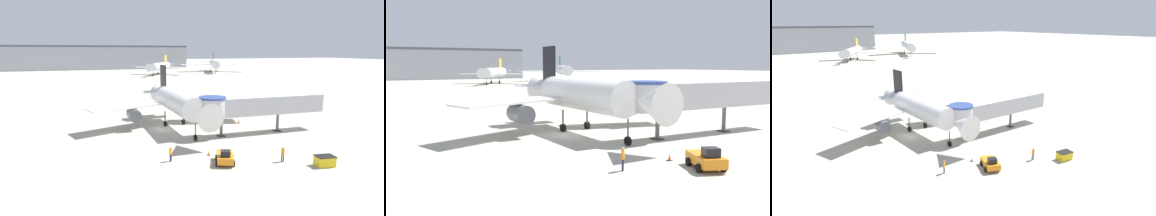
{
  "view_description": "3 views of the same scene",
  "coord_description": "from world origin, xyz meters",
  "views": [
    {
      "loc": [
        -10.36,
        -47.34,
        12.85
      ],
      "look_at": [
        5.87,
        1.31,
        2.99
      ],
      "focal_mm": 28.0,
      "sensor_mm": 36.0,
      "label": 1
    },
    {
      "loc": [
        -17.89,
        -36.84,
        7.82
      ],
      "look_at": [
        1.06,
        -1.99,
        3.18
      ],
      "focal_mm": 35.0,
      "sensor_mm": 36.0,
      "label": 2
    },
    {
      "loc": [
        -21.11,
        -44.84,
        19.22
      ],
      "look_at": [
        8.14,
        -5.28,
        4.91
      ],
      "focal_mm": 28.0,
      "sensor_mm": 36.0,
      "label": 3
    }
  ],
  "objects": [
    {
      "name": "traffic_cone_starboard_wing",
      "position": [
        14.2,
        -0.34,
        0.36
      ],
      "size": [
        0.45,
        0.45,
        0.74
      ],
      "color": "black",
      "rests_on": "ground_plane"
    },
    {
      "name": "main_airplane",
      "position": [
        2.9,
        0.57,
        4.3
      ],
      "size": [
        29.28,
        25.09,
        10.18
      ],
      "rotation": [
        0.0,
        0.0,
        0.05
      ],
      "color": "white",
      "rests_on": "ground_plane"
    },
    {
      "name": "background_jet_green_tail",
      "position": [
        60.39,
        122.2,
        5.19
      ],
      "size": [
        39.42,
        36.93,
        11.91
      ],
      "rotation": [
        0.0,
        0.0,
        -0.35
      ],
      "color": "silver",
      "rests_on": "ground_plane"
    },
    {
      "name": "ground_crew_wing_walker",
      "position": [
        -2.16,
        -14.82,
        1.04
      ],
      "size": [
        0.39,
        0.38,
        1.8
      ],
      "rotation": [
        0.0,
        0.0,
        3.9
      ],
      "color": "#1E2338",
      "rests_on": "ground_plane"
    },
    {
      "name": "service_container_yellow",
      "position": [
        14.02,
        -21.69,
        0.6
      ],
      "size": [
        2.33,
        1.71,
        1.2
      ],
      "rotation": [
        0.0,
        0.0,
        -0.15
      ],
      "color": "yellow",
      "rests_on": "ground_plane"
    },
    {
      "name": "traffic_cone_near_nose",
      "position": [
        2.91,
        -14.23,
        0.29
      ],
      "size": [
        0.36,
        0.36,
        0.61
      ],
      "color": "black",
      "rests_on": "ground_plane"
    },
    {
      "name": "ground_plane",
      "position": [
        0.0,
        0.0,
        0.0
      ],
      "size": [
        800.0,
        800.0,
        0.0
      ],
      "primitive_type": "plane",
      "color": "#A8A393"
    },
    {
      "name": "jet_bridge",
      "position": [
        13.3,
        -7.07,
        4.45
      ],
      "size": [
        20.96,
        4.1,
        6.13
      ],
      "rotation": [
        0.0,
        0.0,
        -0.02
      ],
      "color": "#B7B7BC",
      "rests_on": "ground_plane"
    },
    {
      "name": "background_jet_gold_tail",
      "position": [
        24.45,
        111.9,
        4.56
      ],
      "size": [
        26.04,
        26.66,
        10.36
      ],
      "rotation": [
        0.0,
        0.0,
        -0.56
      ],
      "color": "silver",
      "rests_on": "ground_plane"
    },
    {
      "name": "pushback_tug_orange",
      "position": [
        3.65,
        -17.4,
        0.77
      ],
      "size": [
        2.95,
        3.77,
        1.78
      ],
      "rotation": [
        0.0,
        0.0,
        -0.38
      ],
      "color": "orange",
      "rests_on": "ground_plane"
    },
    {
      "name": "ground_crew_marshaller",
      "position": [
        10.27,
        -19.08,
        1.05
      ],
      "size": [
        0.39,
        0.39,
        1.82
      ],
      "rotation": [
        0.0,
        0.0,
        5.5
      ],
      "color": "#1E2338",
      "rests_on": "ground_plane"
    }
  ]
}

